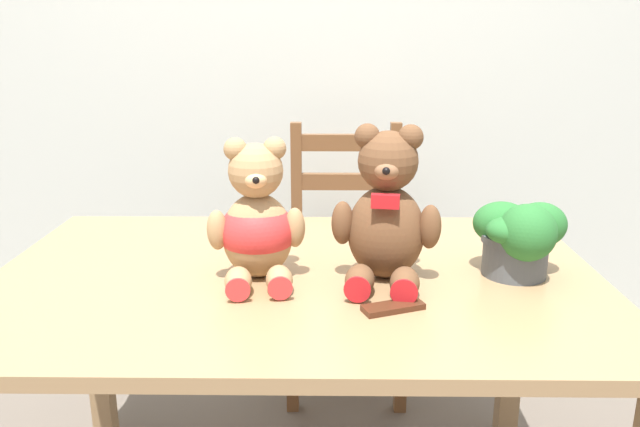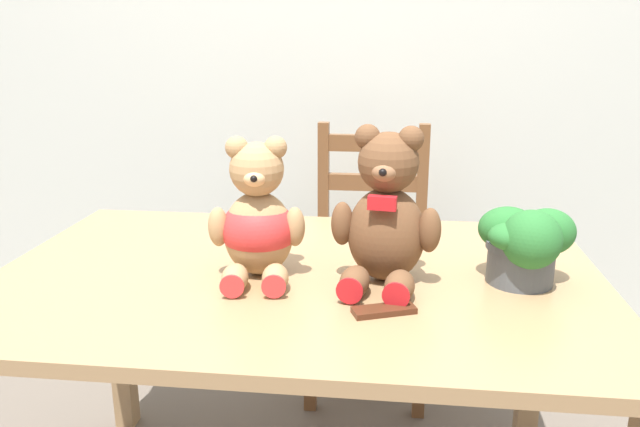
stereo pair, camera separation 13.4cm
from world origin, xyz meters
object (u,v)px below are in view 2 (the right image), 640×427
at_px(teddy_bear_left, 258,222).
at_px(chocolate_bar, 384,310).
at_px(teddy_bear_right, 386,217).
at_px(wooden_chair_behind, 369,262).
at_px(potted_plant, 525,241).

xyz_separation_m(teddy_bear_left, chocolate_bar, (0.28, -0.17, -0.12)).
bearing_deg(teddy_bear_right, wooden_chair_behind, -77.71).
bearing_deg(teddy_bear_left, teddy_bear_right, 172.39).
distance_m(wooden_chair_behind, chocolate_bar, 1.03).
bearing_deg(potted_plant, wooden_chair_behind, 113.61).
distance_m(potted_plant, chocolate_bar, 0.36).
distance_m(teddy_bear_right, chocolate_bar, 0.22).
relative_size(teddy_bear_left, teddy_bear_right, 0.92).
bearing_deg(potted_plant, teddy_bear_right, -175.67).
height_order(teddy_bear_left, chocolate_bar, teddy_bear_left).
bearing_deg(wooden_chair_behind, teddy_bear_left, 75.20).
bearing_deg(wooden_chair_behind, chocolate_bar, 93.57).
distance_m(teddy_bear_left, teddy_bear_right, 0.28).
relative_size(wooden_chair_behind, teddy_bear_left, 2.98).
bearing_deg(teddy_bear_left, potted_plant, 175.11).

